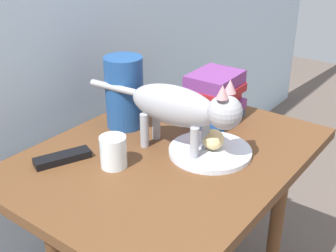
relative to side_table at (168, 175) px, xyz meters
The scene contains 8 objects.
side_table is the anchor object (origin of this frame).
plate 0.14m from the side_table, 57.33° to the right, with size 0.23×0.23×0.01m, color silver.
bread_roll 0.17m from the side_table, 52.65° to the right, with size 0.08×0.06×0.05m, color #E0BC7A.
cat 0.21m from the side_table, 48.16° to the right, with size 0.11×0.48×0.23m.
book_stack 0.30m from the side_table, ahead, with size 0.19×0.15×0.16m.
green_vase 0.29m from the side_table, 74.32° to the left, with size 0.12×0.12×0.22m, color navy.
candle_jar 0.20m from the side_table, 154.97° to the left, with size 0.07×0.07×0.08m.
tv_remote 0.30m from the side_table, 137.08° to the left, with size 0.15×0.04×0.02m, color black.
Camera 1 is at (-0.85, -0.64, 1.18)m, focal length 46.76 mm.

